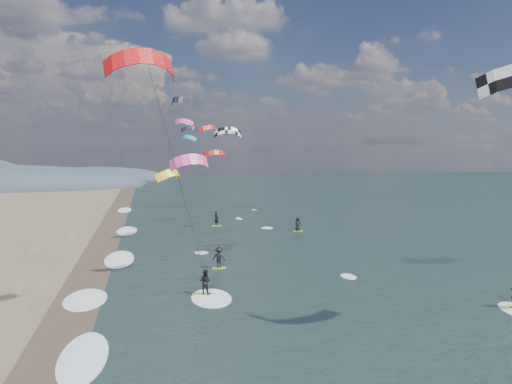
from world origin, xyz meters
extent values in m
cube|color=#382D23|center=(-12.00, 10.00, 0.00)|extent=(3.00, 240.00, 0.00)
ellipsoid|color=#3D4756|center=(-22.00, 120.00, 0.00)|extent=(40.00, 18.00, 7.00)
cube|color=#B3CC24|center=(-3.91, 14.44, 0.03)|extent=(1.29, 0.40, 0.06)
imported|color=black|center=(-3.91, 14.44, 0.88)|extent=(1.00, 0.95, 1.63)
ellipsoid|color=white|center=(-3.61, 13.64, 0.00)|extent=(2.60, 4.20, 0.12)
cylinder|color=black|center=(-5.66, 11.44, 7.82)|extent=(0.02, 0.02, 14.77)
cube|color=#B3CC24|center=(-2.10, 21.08, 0.03)|extent=(1.10, 0.35, 0.05)
imported|color=black|center=(-2.10, 21.08, 0.89)|extent=(1.25, 1.04, 1.68)
cube|color=#B3CC24|center=(8.88, 35.79, 0.03)|extent=(1.10, 0.35, 0.05)
imported|color=black|center=(8.88, 35.79, 0.81)|extent=(0.78, 0.54, 1.52)
cube|color=#B3CC24|center=(0.35, 41.28, 0.03)|extent=(1.10, 0.35, 0.05)
imported|color=black|center=(0.35, 41.28, 0.91)|extent=(0.71, 0.74, 1.71)
ellipsoid|color=white|center=(-10.80, 6.00, 0.00)|extent=(2.40, 5.40, 0.11)
ellipsoid|color=white|center=(-10.80, 15.00, 0.00)|extent=(2.40, 5.40, 0.11)
ellipsoid|color=white|center=(-10.80, 26.00, 0.00)|extent=(2.40, 5.40, 0.11)
ellipsoid|color=white|center=(-10.80, 40.00, 0.00)|extent=(2.40, 5.40, 0.11)
ellipsoid|color=white|center=(-10.80, 58.00, 0.00)|extent=(2.40, 5.40, 0.11)
camera|label=1|loc=(-7.29, -17.65, 10.05)|focal=35.00mm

